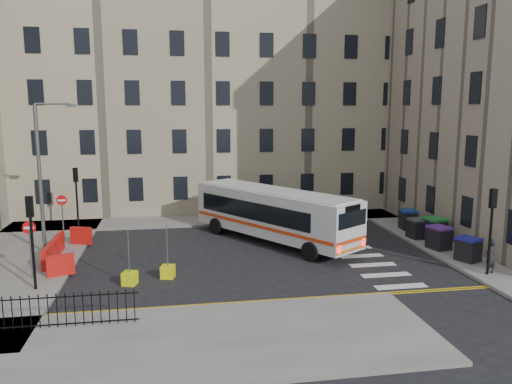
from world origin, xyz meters
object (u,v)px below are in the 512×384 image
object	(u,v)px
streetlamp	(40,176)
bollard_chevron	(168,272)
bus	(273,213)
bollard_yellow	(130,278)
pedestrian	(490,256)
wheelie_bin_a	(468,249)
wheelie_bin_b	(439,237)
wheelie_bin_d	(417,228)
wheelie_bin_c	(434,229)
wheelie_bin_e	(408,219)

from	to	relation	value
streetlamp	bollard_chevron	size ratio (longest dim) A/B	13.57
bus	bollard_yellow	world-z (taller)	bus
bus	pedestrian	distance (m)	11.90
streetlamp	wheelie_bin_a	world-z (taller)	streetlamp
bus	wheelie_bin_b	xyz separation A→B (m)	(8.74, -3.50, -1.00)
wheelie_bin_d	pedestrian	world-z (taller)	pedestrian
wheelie_bin_a	wheelie_bin_d	xyz separation A→B (m)	(-0.39, 4.76, -0.02)
pedestrian	wheelie_bin_c	bearing A→B (deg)	-113.03
bollard_yellow	bollard_chevron	bearing A→B (deg)	21.48
wheelie_bin_d	wheelie_bin_e	bearing A→B (deg)	69.42
pedestrian	bollard_yellow	size ratio (longest dim) A/B	2.80
streetlamp	bollard_chevron	world-z (taller)	streetlamp
wheelie_bin_b	streetlamp	bearing A→B (deg)	157.13
wheelie_bin_c	wheelie_bin_d	bearing A→B (deg)	129.16
wheelie_bin_b	bollard_yellow	size ratio (longest dim) A/B	2.30
pedestrian	wheelie_bin_a	bearing A→B (deg)	-112.24
wheelie_bin_c	bollard_yellow	bearing A→B (deg)	-176.06
wheelie_bin_c	bollard_chevron	bearing A→B (deg)	-176.87
streetlamp	wheelie_bin_b	bearing A→B (deg)	-8.07
wheelie_bin_a	bollard_chevron	xyz separation A→B (m)	(-15.25, 0.34, -0.46)
streetlamp	bus	size ratio (longest dim) A/B	0.74
wheelie_bin_c	wheelie_bin_d	world-z (taller)	wheelie_bin_c
wheelie_bin_b	wheelie_bin_c	distance (m)	1.90
wheelie_bin_a	bollard_yellow	world-z (taller)	wheelie_bin_a
wheelie_bin_c	bollard_chevron	world-z (taller)	wheelie_bin_c
bus	bollard_chevron	world-z (taller)	bus
streetlamp	pedestrian	size ratio (longest dim) A/B	4.84
wheelie_bin_a	wheelie_bin_e	distance (m)	7.03
streetlamp	wheelie_bin_b	world-z (taller)	streetlamp
wheelie_bin_d	pedestrian	bearing A→B (deg)	-94.64
pedestrian	bollard_chevron	distance (m)	15.30
bus	bollard_yellow	bearing A→B (deg)	-175.45
wheelie_bin_b	wheelie_bin_d	size ratio (longest dim) A/B	1.18
bollard_chevron	wheelie_bin_a	bearing A→B (deg)	-1.28
wheelie_bin_d	bollard_chevron	world-z (taller)	wheelie_bin_d
wheelie_bin_e	bus	bearing A→B (deg)	-165.87
bus	wheelie_bin_a	bearing A→B (deg)	-66.11
wheelie_bin_c	wheelie_bin_e	bearing A→B (deg)	83.76
wheelie_bin_e	bollard_chevron	xyz separation A→B (m)	(-15.42, -6.69, -0.48)
streetlamp	pedestrian	distance (m)	23.23
wheelie_bin_d	bollard_yellow	distance (m)	17.33
wheelie_bin_a	wheelie_bin_c	bearing A→B (deg)	60.38
wheelie_bin_d	pedestrian	distance (m)	6.78
wheelie_bin_e	pedestrian	size ratio (longest dim) A/B	0.74
streetlamp	bollard_yellow	bearing A→B (deg)	-49.01
wheelie_bin_b	wheelie_bin_e	xyz separation A→B (m)	(0.49, 4.71, -0.02)
bus	wheelie_bin_d	xyz separation A→B (m)	(8.67, -1.07, -1.06)
pedestrian	bollard_yellow	xyz separation A→B (m)	(-16.80, 1.69, -0.69)
streetlamp	wheelie_bin_b	xyz separation A→B (m)	(21.60, -3.06, -3.54)
streetlamp	wheelie_bin_e	world-z (taller)	streetlamp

